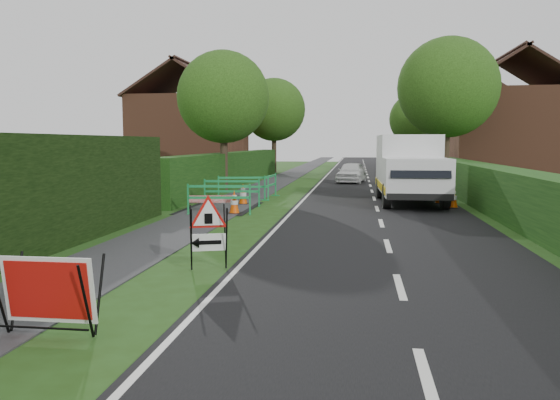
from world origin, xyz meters
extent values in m
plane|color=#244413|center=(0.00, 0.00, 0.00)|extent=(120.00, 120.00, 0.00)
cube|color=black|center=(2.50, 35.00, 0.00)|extent=(6.00, 90.00, 0.02)
cube|color=#2D2D30|center=(-3.00, 35.00, 0.01)|extent=(2.00, 90.00, 0.02)
cube|color=#14380F|center=(-5.00, 22.00, 0.00)|extent=(1.00, 24.00, 1.80)
cube|color=#14380F|center=(6.50, 16.00, 0.00)|extent=(1.20, 50.00, 1.50)
cube|color=brown|center=(-10.00, 30.00, 2.75)|extent=(7.00, 7.00, 5.50)
cube|color=#331E19|center=(-11.75, 30.00, 6.59)|extent=(4.00, 7.40, 2.58)
cube|color=#331E19|center=(-8.25, 30.00, 6.59)|extent=(4.00, 7.40, 2.58)
cube|color=#331E19|center=(-10.00, 30.00, 7.69)|extent=(0.25, 7.40, 0.18)
cube|color=brown|center=(11.00, 28.00, 2.75)|extent=(7.00, 7.00, 5.50)
cube|color=#331E19|center=(9.25, 28.00, 6.59)|extent=(4.00, 7.40, 2.58)
cube|color=#331E19|center=(12.75, 28.00, 6.59)|extent=(4.00, 7.40, 2.58)
cube|color=#331E19|center=(11.00, 28.00, 7.69)|extent=(0.25, 7.40, 0.18)
cube|color=brown|center=(12.00, 42.00, 2.75)|extent=(7.00, 7.00, 5.50)
cube|color=#331E19|center=(10.25, 42.00, 6.59)|extent=(4.00, 7.40, 2.58)
cube|color=#331E19|center=(13.75, 42.00, 6.59)|extent=(4.00, 7.40, 2.58)
cube|color=#331E19|center=(12.00, 42.00, 7.69)|extent=(0.25, 7.40, 0.18)
cylinder|color=#2D2116|center=(-4.60, 18.00, 1.31)|extent=(0.36, 0.36, 2.62)
sphere|color=#1C3B10|center=(-4.60, 18.00, 4.50)|extent=(4.40, 4.40, 4.40)
cylinder|color=#2D2116|center=(6.40, 22.00, 1.49)|extent=(0.36, 0.36, 2.97)
sphere|color=#1C3B10|center=(6.40, 22.00, 5.18)|extent=(5.20, 5.20, 5.20)
cylinder|color=#2D2116|center=(-4.60, 34.00, 1.40)|extent=(0.36, 0.36, 2.80)
sphere|color=#1C3B10|center=(-4.60, 34.00, 4.84)|extent=(4.80, 4.80, 4.80)
cylinder|color=#2D2116|center=(6.40, 38.00, 1.22)|extent=(0.36, 0.36, 2.45)
sphere|color=#1C3B10|center=(6.40, 38.00, 4.23)|extent=(4.20, 4.20, 4.20)
cylinder|color=black|center=(-2.37, -1.66, 0.49)|extent=(0.04, 0.33, 0.94)
cylinder|color=black|center=(-1.28, -2.00, 0.49)|extent=(0.04, 0.33, 0.94)
cylinder|color=black|center=(-1.28, -1.65, 0.49)|extent=(0.04, 0.33, 0.94)
cylinder|color=black|center=(-1.83, -2.02, 0.16)|extent=(1.15, 0.04, 0.03)
cube|color=white|center=(-1.83, -1.85, 0.57)|extent=(1.15, 0.15, 0.82)
cube|color=#BA120C|center=(-1.83, -1.87, 0.57)|extent=(1.05, 0.12, 0.71)
cylinder|color=black|center=(-1.11, 1.50, 0.60)|extent=(0.14, 0.35, 1.16)
cylinder|color=black|center=(-1.20, 1.77, 0.60)|extent=(0.14, 0.35, 1.16)
cylinder|color=black|center=(-0.52, 1.70, 0.60)|extent=(0.14, 0.35, 1.16)
cylinder|color=black|center=(-0.61, 1.98, 0.60)|extent=(0.14, 0.35, 1.16)
cube|color=white|center=(-0.85, 1.72, 0.52)|extent=(0.62, 0.23, 0.31)
cube|color=black|center=(-0.85, 1.70, 0.52)|extent=(0.44, 0.16, 0.07)
cone|color=black|center=(-1.08, 1.62, 0.52)|extent=(0.20, 0.22, 0.19)
cube|color=black|center=(-0.85, 1.70, 0.96)|extent=(0.14, 0.06, 0.19)
cube|color=silver|center=(3.76, 14.50, 1.54)|extent=(2.32, 3.65, 2.15)
cube|color=silver|center=(3.83, 11.78, 1.13)|extent=(2.29, 2.38, 1.32)
cube|color=black|center=(3.86, 10.66, 1.45)|extent=(1.97, 0.30, 0.60)
cube|color=yellow|center=(2.66, 13.43, 0.69)|extent=(0.16, 5.51, 0.27)
cube|color=yellow|center=(4.91, 13.49, 0.69)|extent=(0.16, 5.51, 0.27)
cube|color=black|center=(3.86, 10.67, 0.54)|extent=(2.19, 0.19, 0.22)
cylinder|color=black|center=(2.83, 11.69, 0.45)|extent=(0.29, 0.90, 0.89)
cylinder|color=black|center=(4.84, 11.74, 0.45)|extent=(0.29, 0.90, 0.89)
cylinder|color=black|center=(2.74, 15.29, 0.45)|extent=(0.29, 0.90, 0.89)
cylinder|color=black|center=(4.75, 15.34, 0.45)|extent=(0.29, 0.90, 0.89)
cube|color=black|center=(5.18, 12.17, 0.02)|extent=(0.38, 0.38, 0.04)
cone|color=#F45207|center=(5.18, 12.17, 0.42)|extent=(0.32, 0.32, 0.75)
cylinder|color=white|center=(5.18, 12.17, 0.38)|extent=(0.25, 0.25, 0.14)
cylinder|color=white|center=(5.18, 12.17, 0.56)|extent=(0.17, 0.17, 0.10)
cube|color=black|center=(4.92, 13.60, 0.02)|extent=(0.38, 0.38, 0.04)
cone|color=#F45207|center=(4.92, 13.60, 0.42)|extent=(0.32, 0.32, 0.75)
cylinder|color=white|center=(4.92, 13.60, 0.38)|extent=(0.25, 0.25, 0.14)
cylinder|color=white|center=(4.92, 13.60, 0.56)|extent=(0.17, 0.17, 0.10)
cube|color=black|center=(4.66, 15.14, 0.02)|extent=(0.38, 0.38, 0.04)
cone|color=#F45207|center=(4.66, 15.14, 0.42)|extent=(0.32, 0.32, 0.75)
cylinder|color=white|center=(4.66, 15.14, 0.38)|extent=(0.25, 0.25, 0.14)
cylinder|color=white|center=(4.66, 15.14, 0.56)|extent=(0.17, 0.17, 0.10)
cube|color=black|center=(-2.17, 9.57, 0.02)|extent=(0.38, 0.38, 0.04)
cone|color=#F45207|center=(-2.17, 9.57, 0.42)|extent=(0.32, 0.32, 0.75)
cylinder|color=white|center=(-2.17, 9.57, 0.38)|extent=(0.25, 0.25, 0.14)
cylinder|color=white|center=(-2.17, 9.57, 0.56)|extent=(0.17, 0.17, 0.10)
cube|color=black|center=(-2.47, 12.33, 0.02)|extent=(0.38, 0.38, 0.04)
cone|color=#F45207|center=(-2.47, 12.33, 0.42)|extent=(0.32, 0.32, 0.75)
cylinder|color=white|center=(-2.47, 12.33, 0.38)|extent=(0.25, 0.25, 0.14)
cylinder|color=white|center=(-2.47, 12.33, 0.56)|extent=(0.17, 0.17, 0.10)
cube|color=#198A45|center=(-3.61, 9.18, 0.50)|extent=(0.06, 0.06, 1.00)
cube|color=#198A45|center=(-1.64, 9.50, 0.50)|extent=(0.06, 0.06, 1.00)
cube|color=#198A45|center=(-2.63, 9.34, 0.92)|extent=(1.98, 0.38, 0.08)
cube|color=#198A45|center=(-2.63, 9.34, 0.55)|extent=(1.98, 0.38, 0.08)
cube|color=#198A45|center=(-3.61, 9.18, 0.02)|extent=(0.12, 0.36, 0.04)
cube|color=#198A45|center=(-1.64, 9.50, 0.02)|extent=(0.12, 0.36, 0.04)
cube|color=#198A45|center=(-3.74, 11.57, 0.50)|extent=(0.05, 0.05, 1.00)
cube|color=#198A45|center=(-1.75, 11.76, 0.50)|extent=(0.05, 0.05, 1.00)
cube|color=#198A45|center=(-2.74, 11.66, 0.92)|extent=(2.00, 0.24, 0.08)
cube|color=#198A45|center=(-2.74, 11.66, 0.55)|extent=(2.00, 0.24, 0.08)
cube|color=#198A45|center=(-3.74, 11.57, 0.02)|extent=(0.09, 0.35, 0.04)
cube|color=#198A45|center=(-1.75, 11.76, 0.02)|extent=(0.09, 0.35, 0.04)
cube|color=#198A45|center=(-3.72, 13.49, 0.50)|extent=(0.06, 0.06, 1.00)
cube|color=#198A45|center=(-1.77, 13.95, 0.50)|extent=(0.06, 0.06, 1.00)
cube|color=#198A45|center=(-2.74, 13.72, 0.92)|extent=(1.96, 0.51, 0.08)
cube|color=#198A45|center=(-2.74, 13.72, 0.55)|extent=(1.96, 0.51, 0.08)
cube|color=#198A45|center=(-3.72, 13.49, 0.02)|extent=(0.14, 0.35, 0.04)
cube|color=#198A45|center=(-1.77, 13.95, 0.02)|extent=(0.14, 0.35, 0.04)
cube|color=#198A45|center=(-1.88, 13.79, 0.50)|extent=(0.05, 0.05, 1.00)
cube|color=#198A45|center=(-1.74, 15.78, 0.50)|extent=(0.05, 0.05, 1.00)
cube|color=#198A45|center=(-1.81, 14.78, 0.92)|extent=(0.19, 2.00, 0.08)
cube|color=#198A45|center=(-1.81, 14.78, 0.55)|extent=(0.19, 2.00, 0.08)
cube|color=#198A45|center=(-1.88, 13.79, 0.02)|extent=(0.35, 0.08, 0.04)
cube|color=#198A45|center=(-1.74, 15.78, 0.02)|extent=(0.35, 0.08, 0.04)
cube|color=red|center=(-2.98, 9.79, 0.00)|extent=(1.47, 0.36, 0.25)
imported|color=white|center=(1.45, 24.29, 0.60)|extent=(1.91, 3.71, 1.21)
camera|label=1|loc=(1.80, -7.75, 2.32)|focal=35.00mm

